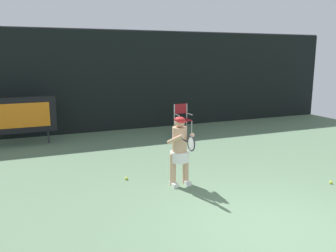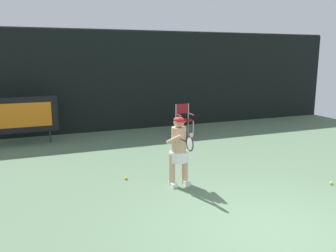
{
  "view_description": "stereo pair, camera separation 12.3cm",
  "coord_description": "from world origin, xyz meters",
  "views": [
    {
      "loc": [
        -3.59,
        -4.12,
        2.74
      ],
      "look_at": [
        -0.36,
        3.62,
        1.05
      ],
      "focal_mm": 37.59,
      "sensor_mm": 36.0,
      "label": 1
    },
    {
      "loc": [
        -3.47,
        -4.17,
        2.74
      ],
      "look_at": [
        -0.36,
        3.62,
        1.05
      ],
      "focal_mm": 37.59,
      "sensor_mm": 36.0,
      "label": 2
    }
  ],
  "objects": [
    {
      "name": "tennis_ball_spare",
      "position": [
        2.47,
        1.19,
        0.03
      ],
      "size": [
        0.07,
        0.07,
        0.07
      ],
      "color": "#CCDB3D",
      "rests_on": "ground"
    },
    {
      "name": "backdrop_screen",
      "position": [
        0.0,
        8.5,
        1.81
      ],
      "size": [
        18.0,
        0.12,
        3.66
      ],
      "color": "black",
      "rests_on": "ground"
    },
    {
      "name": "umpire_chair",
      "position": [
        1.5,
        6.79,
        0.62
      ],
      "size": [
        0.52,
        0.44,
        1.08
      ],
      "color": "white",
      "rests_on": "ground"
    },
    {
      "name": "tennis_racket",
      "position": [
        -0.64,
        1.8,
        1.07
      ],
      "size": [
        0.03,
        0.6,
        0.31
      ],
      "rotation": [
        0.0,
        0.0,
        0.11
      ],
      "color": "black"
    },
    {
      "name": "scoreboard",
      "position": [
        -3.73,
        7.37,
        0.95
      ],
      "size": [
        2.2,
        0.21,
        1.5
      ],
      "color": "black",
      "rests_on": "ground"
    },
    {
      "name": "tennis_ball_loose",
      "position": [
        -1.57,
        3.15,
        0.03
      ],
      "size": [
        0.07,
        0.07,
        0.07
      ],
      "color": "#CCDB3D",
      "rests_on": "ground"
    },
    {
      "name": "water_bottle",
      "position": [
        0.96,
        6.35,
        0.12
      ],
      "size": [
        0.07,
        0.07,
        0.27
      ],
      "color": "blue",
      "rests_on": "ground"
    },
    {
      "name": "tennis_player",
      "position": [
        -0.59,
        2.4,
        0.81
      ],
      "size": [
        0.54,
        0.62,
        1.49
      ],
      "color": "white",
      "rests_on": "ground"
    },
    {
      "name": "ground",
      "position": [
        0.0,
        -0.19,
        -0.01
      ],
      "size": [
        18.0,
        22.0,
        0.03
      ],
      "color": "#577457"
    }
  ]
}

